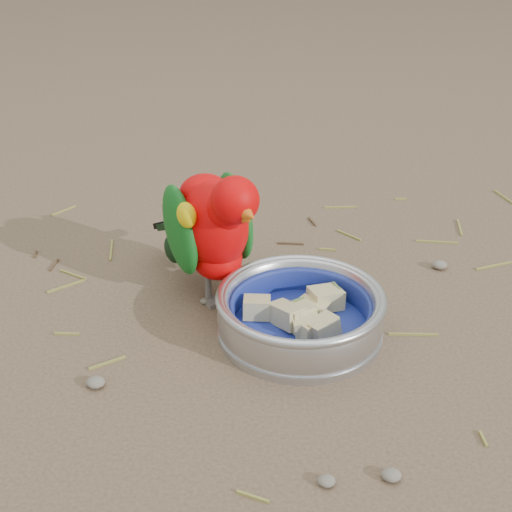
# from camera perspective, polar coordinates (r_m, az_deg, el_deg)

# --- Properties ---
(ground) EXTENTS (60.00, 60.00, 0.00)m
(ground) POSITION_cam_1_polar(r_m,az_deg,el_deg) (0.94, 5.56, -6.27)
(ground) COLOR brown
(food_bowl) EXTENTS (0.21, 0.21, 0.02)m
(food_bowl) POSITION_cam_1_polar(r_m,az_deg,el_deg) (0.93, 3.52, -5.85)
(food_bowl) COLOR #B2B2BA
(food_bowl) RESTS_ON ground
(bowl_wall) EXTENTS (0.21, 0.21, 0.04)m
(bowl_wall) POSITION_cam_1_polar(r_m,az_deg,el_deg) (0.92, 3.57, -4.29)
(bowl_wall) COLOR #B2B2BA
(bowl_wall) RESTS_ON food_bowl
(fruit_wedges) EXTENTS (0.13, 0.13, 0.03)m
(fruit_wedges) POSITION_cam_1_polar(r_m,az_deg,el_deg) (0.92, 3.56, -4.66)
(fruit_wedges) COLOR #CABB80
(fruit_wedges) RESTS_ON food_bowl
(lory_parrot) EXTENTS (0.22, 0.27, 0.19)m
(lory_parrot) POSITION_cam_1_polar(r_m,az_deg,el_deg) (0.97, -3.38, 1.66)
(lory_parrot) COLOR #D50204
(lory_parrot) RESTS_ON ground
(ground_debris) EXTENTS (0.90, 0.80, 0.01)m
(ground_debris) POSITION_cam_1_polar(r_m,az_deg,el_deg) (0.97, 3.51, -4.62)
(ground_debris) COLOR olive
(ground_debris) RESTS_ON ground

